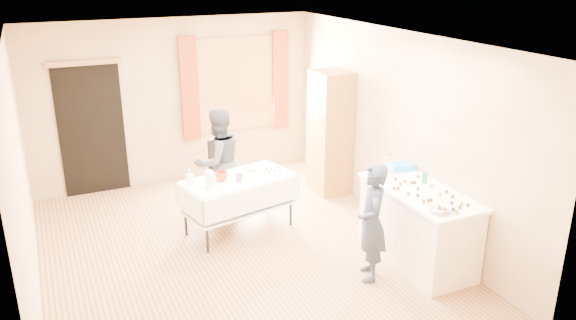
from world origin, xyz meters
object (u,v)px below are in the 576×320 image
woman (218,162)px  party_table (239,199)px  cabinet (330,133)px  counter (417,226)px  chair (226,181)px  girl (372,223)px

woman → party_table: bearing=79.6°
party_table → cabinet: bearing=10.4°
cabinet → counter: (-0.10, -2.35, -0.49)m
party_table → woman: bearing=82.3°
cabinet → chair: cabinet is taller
counter → woman: woman is taller
chair → woman: woman is taller
party_table → girl: bearing=-73.3°
cabinet → girl: bearing=-108.4°
party_table → counter: bearing=-56.5°
counter → cabinet: bearing=87.6°
cabinet → chair: size_ratio=2.04×
cabinet → woman: cabinet is taller
party_table → woman: size_ratio=1.02×
cabinet → woman: bearing=-178.2°
girl → woman: 2.58m
party_table → chair: chair is taller
woman → chair: bearing=-133.3°
cabinet → girl: cabinet is taller
cabinet → chair: bearing=166.9°
cabinet → woman: size_ratio=1.23×
cabinet → girl: 2.59m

